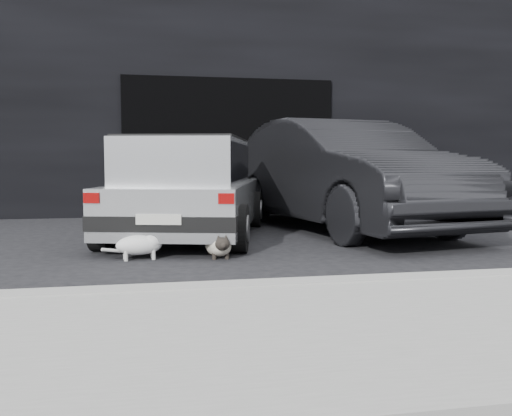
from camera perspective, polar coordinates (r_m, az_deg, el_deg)
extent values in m
plane|color=black|center=(6.90, -5.75, -3.96)|extent=(80.00, 80.00, 0.00)
cube|color=black|center=(12.98, -4.06, 11.19)|extent=(34.00, 4.00, 5.00)
cube|color=black|center=(10.91, -2.65, 6.10)|extent=(4.00, 0.10, 2.60)
cube|color=#989892|center=(4.61, 10.17, -7.62)|extent=(18.00, 0.25, 0.12)
cube|color=#989892|center=(3.56, 17.44, -11.56)|extent=(18.00, 2.20, 0.11)
cube|color=silver|center=(7.83, -6.60, 0.42)|extent=(2.52, 3.92, 0.58)
cube|color=silver|center=(7.63, -6.89, 4.64)|extent=(2.01, 2.71, 0.58)
cube|color=black|center=(7.63, -6.89, 4.64)|extent=(2.00, 2.62, 0.46)
cube|color=black|center=(6.14, -9.55, -1.59)|extent=(1.62, 0.58, 0.17)
cube|color=black|center=(9.56, -4.69, 0.71)|extent=(1.62, 0.58, 0.17)
cube|color=silver|center=(6.06, -9.73, -1.14)|extent=(0.47, 0.14, 0.11)
cube|color=#8C0707|center=(6.25, -16.14, 0.97)|extent=(0.17, 0.07, 0.11)
cube|color=#8C0707|center=(5.91, -2.99, 0.95)|extent=(0.17, 0.07, 0.11)
cube|color=black|center=(7.63, -6.91, 6.90)|extent=(1.95, 2.47, 0.03)
cylinder|color=black|center=(6.80, -15.16, -1.87)|extent=(0.34, 0.59, 0.56)
cylinder|color=slate|center=(6.83, -16.04, -1.85)|extent=(0.10, 0.30, 0.31)
cylinder|color=black|center=(6.46, -1.77, -2.04)|extent=(0.34, 0.59, 0.56)
cylinder|color=slate|center=(6.45, -0.79, -2.05)|extent=(0.10, 0.30, 0.31)
cylinder|color=black|center=(9.24, -9.99, -0.06)|extent=(0.34, 0.59, 0.56)
cylinder|color=slate|center=(9.26, -10.66, -0.06)|extent=(0.10, 0.30, 0.31)
cylinder|color=black|center=(8.99, -0.17, -0.12)|extent=(0.34, 0.59, 0.56)
cylinder|color=slate|center=(8.98, 0.54, -0.13)|extent=(0.10, 0.30, 0.31)
imported|color=black|center=(8.64, 8.68, 3.31)|extent=(2.62, 5.29, 1.67)
ellipsoid|color=beige|center=(6.21, -3.80, -3.82)|extent=(0.28, 0.55, 0.21)
ellipsoid|color=beige|center=(6.08, -3.60, -3.77)|extent=(0.24, 0.24, 0.20)
ellipsoid|color=black|center=(5.93, -3.38, -3.62)|extent=(0.16, 0.14, 0.14)
sphere|color=black|center=(5.87, -3.29, -3.78)|extent=(0.06, 0.06, 0.06)
cone|color=black|center=(5.94, -3.04, -2.97)|extent=(0.05, 0.07, 0.07)
cone|color=black|center=(5.93, -3.79, -2.99)|extent=(0.05, 0.07, 0.07)
cylinder|color=black|center=(6.08, -2.92, -4.80)|extent=(0.04, 0.04, 0.07)
cylinder|color=black|center=(6.06, -4.20, -4.84)|extent=(0.04, 0.04, 0.07)
cylinder|color=black|center=(6.39, -3.42, -4.33)|extent=(0.04, 0.04, 0.07)
cylinder|color=black|center=(6.37, -4.63, -4.37)|extent=(0.04, 0.04, 0.07)
cylinder|color=black|center=(6.51, -4.21, -3.74)|extent=(0.15, 0.29, 0.09)
ellipsoid|color=white|center=(6.15, -11.61, -3.65)|extent=(0.51, 0.29, 0.21)
ellipsoid|color=white|center=(6.16, -10.49, -3.41)|extent=(0.23, 0.23, 0.18)
ellipsoid|color=silver|center=(6.17, -9.34, -2.71)|extent=(0.13, 0.15, 0.12)
sphere|color=silver|center=(6.18, -8.83, -2.76)|extent=(0.05, 0.05, 0.05)
cone|color=silver|center=(6.20, -9.52, -2.15)|extent=(0.06, 0.05, 0.06)
cone|color=silver|center=(6.13, -9.43, -2.23)|extent=(0.06, 0.05, 0.06)
cylinder|color=silver|center=(6.24, -10.35, -4.37)|extent=(0.04, 0.04, 0.12)
cylinder|color=silver|center=(6.13, -10.20, -4.55)|extent=(0.04, 0.04, 0.12)
cylinder|color=silver|center=(6.21, -12.97, -4.46)|extent=(0.04, 0.04, 0.12)
cylinder|color=silver|center=(6.10, -12.87, -4.64)|extent=(0.04, 0.04, 0.12)
cylinder|color=silver|center=(6.14, -14.05, -4.15)|extent=(0.25, 0.15, 0.08)
ellipsoid|color=gray|center=(6.12, -12.41, -3.50)|extent=(0.19, 0.15, 0.09)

